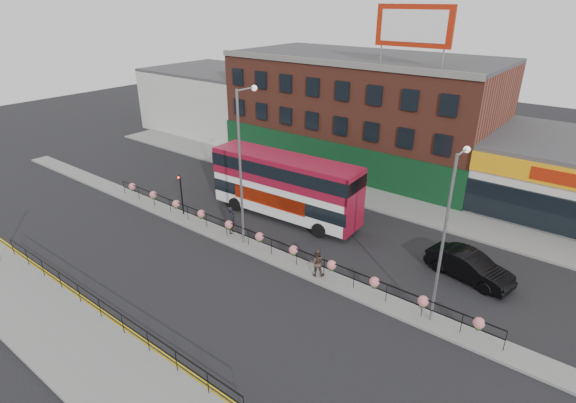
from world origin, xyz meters
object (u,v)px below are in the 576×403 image
Objects in this scene: pedestrian_a at (231,220)px; double_decker_bus at (285,181)px; pedestrian_b at (317,262)px; lamp_column_east at (447,226)px; car at (469,266)px; lamp_column_west at (243,156)px.

double_decker_bus is at bearing -35.93° from pedestrian_a.
lamp_column_east is at bearing 150.06° from pedestrian_b.
lamp_column_west is (-13.14, -4.91, 5.35)m from car.
car is at bearing 87.40° from lamp_column_east.
lamp_column_west reaches higher than lamp_column_east.
pedestrian_b is 7.96m from lamp_column_west.
car is 15.02m from lamp_column_west.
pedestrian_b is at bearing -4.38° from lamp_column_west.
pedestrian_a reaches higher than car.
lamp_column_west reaches higher than car.
double_decker_bus is 8.53m from pedestrian_b.
pedestrian_b is at bearing -116.59° from pedestrian_a.
pedestrian_a is at bearing 170.34° from lamp_column_west.
double_decker_bus is at bearing 94.82° from lamp_column_west.
lamp_column_west reaches higher than double_decker_bus.
pedestrian_b is 0.17× the size of lamp_column_west.
double_decker_bus is 5.81m from lamp_column_west.
pedestrian_a is (-14.74, -4.64, 0.31)m from car.
pedestrian_b is at bearing 138.60° from car.
pedestrian_b is 8.17m from lamp_column_east.
pedestrian_a is at bearing -104.83° from double_decker_bus.
pedestrian_a reaches higher than pedestrian_b.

